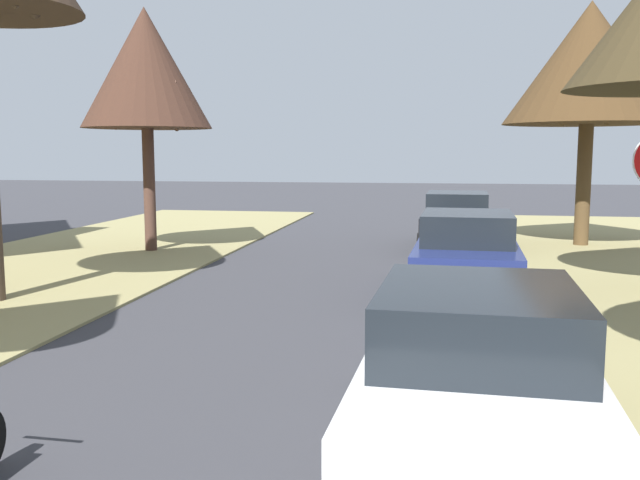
{
  "coord_description": "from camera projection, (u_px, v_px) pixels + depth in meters",
  "views": [
    {
      "loc": [
        1.77,
        0.51,
        2.68
      ],
      "look_at": [
        0.36,
        8.66,
        1.61
      ],
      "focal_mm": 38.65,
      "sensor_mm": 36.0,
      "label": 1
    }
  ],
  "objects": [
    {
      "name": "parked_sedan_navy",
      "position": [
        466.0,
        257.0,
        12.82
      ],
      "size": [
        2.09,
        4.47,
        1.57
      ],
      "color": "navy",
      "rests_on": "ground"
    },
    {
      "name": "parked_sedan_black",
      "position": [
        457.0,
        223.0,
        19.05
      ],
      "size": [
        2.09,
        4.47,
        1.57
      ],
      "color": "black",
      "rests_on": "ground"
    },
    {
      "name": "street_tree_left_far",
      "position": [
        146.0,
        69.0,
        17.89
      ],
      "size": [
        3.38,
        3.38,
        6.33
      ],
      "color": "#4F352A",
      "rests_on": "grass_verge_left"
    },
    {
      "name": "parked_sedan_white",
      "position": [
        476.0,
        380.0,
        5.93
      ],
      "size": [
        2.09,
        4.47,
        1.57
      ],
      "color": "white",
      "rests_on": "ground"
    },
    {
      "name": "street_tree_right_far",
      "position": [
        589.0,
        64.0,
        18.92
      ],
      "size": [
        4.61,
        4.61,
        6.72
      ],
      "color": "brown",
      "rests_on": "grass_verge_right"
    }
  ]
}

